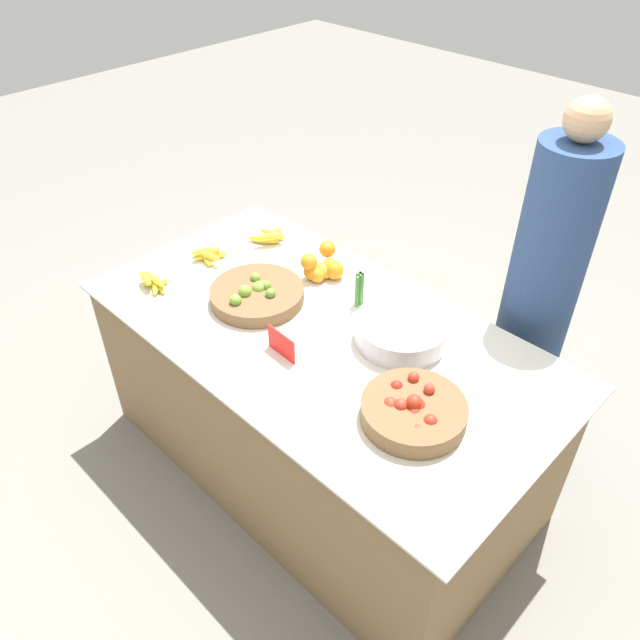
# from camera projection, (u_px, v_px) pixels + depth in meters

# --- Properties ---
(ground_plane) EXTENTS (12.00, 12.00, 0.00)m
(ground_plane) POSITION_uv_depth(u_px,v_px,m) (320.00, 462.00, 2.89)
(ground_plane) COLOR gray
(market_table) EXTENTS (1.90, 1.00, 0.79)m
(market_table) POSITION_uv_depth(u_px,v_px,m) (320.00, 402.00, 2.64)
(market_table) COLOR olive
(market_table) RESTS_ON ground_plane
(lime_bowl) EXTENTS (0.38, 0.38, 0.09)m
(lime_bowl) POSITION_uv_depth(u_px,v_px,m) (257.00, 294.00, 2.53)
(lime_bowl) COLOR brown
(lime_bowl) RESTS_ON market_table
(tomato_basket) EXTENTS (0.35, 0.35, 0.11)m
(tomato_basket) POSITION_uv_depth(u_px,v_px,m) (413.00, 411.00, 2.02)
(tomato_basket) COLOR brown
(tomato_basket) RESTS_ON market_table
(orange_pile) EXTENTS (0.16, 0.20, 0.13)m
(orange_pile) POSITION_uv_depth(u_px,v_px,m) (323.00, 267.00, 2.66)
(orange_pile) COLOR orange
(orange_pile) RESTS_ON market_table
(metal_bowl) EXTENTS (0.35, 0.35, 0.09)m
(metal_bowl) POSITION_uv_depth(u_px,v_px,m) (401.00, 331.00, 2.32)
(metal_bowl) COLOR #B7B7BF
(metal_bowl) RESTS_ON market_table
(price_sign) EXTENTS (0.14, 0.01, 0.10)m
(price_sign) POSITION_uv_depth(u_px,v_px,m) (281.00, 344.00, 2.26)
(price_sign) COLOR red
(price_sign) RESTS_ON market_table
(veg_bundle) EXTENTS (0.03, 0.05, 0.15)m
(veg_bundle) POSITION_uv_depth(u_px,v_px,m) (359.00, 289.00, 2.49)
(veg_bundle) COLOR #428438
(veg_bundle) RESTS_ON market_table
(banana_bunch_front_center) EXTENTS (0.18, 0.15, 0.06)m
(banana_bunch_front_center) POSITION_uv_depth(u_px,v_px,m) (208.00, 255.00, 2.77)
(banana_bunch_front_center) COLOR yellow
(banana_bunch_front_center) RESTS_ON market_table
(banana_bunch_front_left) EXTENTS (0.16, 0.20, 0.06)m
(banana_bunch_front_left) POSITION_uv_depth(u_px,v_px,m) (269.00, 237.00, 2.89)
(banana_bunch_front_left) COLOR yellow
(banana_bunch_front_left) RESTS_ON market_table
(banana_bunch_front_right) EXTENTS (0.17, 0.12, 0.06)m
(banana_bunch_front_right) POSITION_uv_depth(u_px,v_px,m) (154.00, 282.00, 2.61)
(banana_bunch_front_right) COLOR yellow
(banana_bunch_front_right) RESTS_ON market_table
(vendor_person) EXTENTS (0.28, 0.28, 1.64)m
(vendor_person) POSITION_uv_depth(u_px,v_px,m) (535.00, 311.00, 2.53)
(vendor_person) COLOR navy
(vendor_person) RESTS_ON ground_plane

